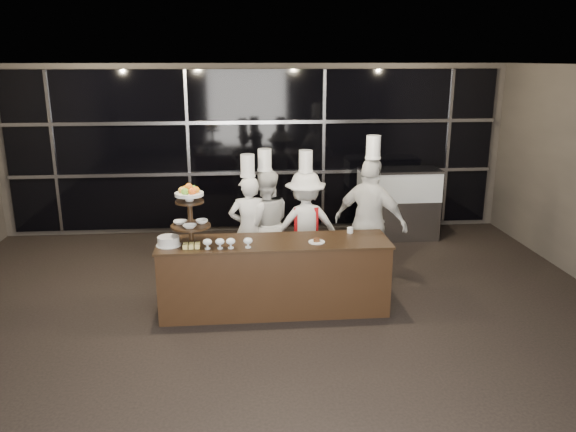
{
  "coord_description": "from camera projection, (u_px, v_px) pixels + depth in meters",
  "views": [
    {
      "loc": [
        -0.34,
        -5.01,
        3.08
      ],
      "look_at": [
        0.28,
        1.81,
        1.15
      ],
      "focal_mm": 35.0,
      "sensor_mm": 36.0,
      "label": 1
    }
  ],
  "objects": [
    {
      "name": "compotes",
      "position": [
        226.0,
        242.0,
        6.59
      ],
      "size": [
        0.59,
        0.11,
        0.12
      ],
      "color": "silver",
      "rests_on": "buffet_counter"
    },
    {
      "name": "chef_b",
      "position": [
        265.0,
        223.0,
        8.03
      ],
      "size": [
        0.82,
        0.67,
        1.87
      ],
      "color": "silver",
      "rests_on": "ground"
    },
    {
      "name": "chef_c",
      "position": [
        305.0,
        224.0,
        8.02
      ],
      "size": [
        1.05,
        0.67,
        1.86
      ],
      "color": "white",
      "rests_on": "ground"
    },
    {
      "name": "pastry_squares",
      "position": [
        191.0,
        246.0,
        6.62
      ],
      "size": [
        0.19,
        0.13,
        0.05
      ],
      "color": "#E3D36F",
      "rests_on": "buffet_counter"
    },
    {
      "name": "chef_a",
      "position": [
        249.0,
        227.0,
        7.86
      ],
      "size": [
        0.59,
        0.42,
        1.83
      ],
      "color": "white",
      "rests_on": "ground"
    },
    {
      "name": "layer_cake",
      "position": [
        168.0,
        241.0,
        6.7
      ],
      "size": [
        0.3,
        0.3,
        0.11
      ],
      "color": "white",
      "rests_on": "buffet_counter"
    },
    {
      "name": "display_case",
      "position": [
        398.0,
        200.0,
        9.81
      ],
      "size": [
        1.38,
        0.6,
        1.24
      ],
      "color": "#A5A5AA",
      "rests_on": "ground"
    },
    {
      "name": "buffet_counter",
      "position": [
        274.0,
        276.0,
        6.99
      ],
      "size": [
        2.84,
        0.74,
        0.92
      ],
      "color": "black",
      "rests_on": "ground"
    },
    {
      "name": "display_stand",
      "position": [
        190.0,
        210.0,
        6.67
      ],
      "size": [
        0.48,
        0.48,
        0.74
      ],
      "color": "black",
      "rests_on": "buffet_counter"
    },
    {
      "name": "small_plate",
      "position": [
        317.0,
        241.0,
        6.81
      ],
      "size": [
        0.2,
        0.2,
        0.05
      ],
      "color": "white",
      "rests_on": "buffet_counter"
    },
    {
      "name": "window_wall",
      "position": [
        257.0,
        150.0,
        9.99
      ],
      "size": [
        8.6,
        0.1,
        2.8
      ],
      "color": "black",
      "rests_on": "ground"
    },
    {
      "name": "chef_d",
      "position": [
        370.0,
        222.0,
        7.68
      ],
      "size": [
        1.11,
        0.99,
        2.1
      ],
      "color": "silver",
      "rests_on": "ground"
    },
    {
      "name": "chef_cup",
      "position": [
        350.0,
        230.0,
        7.19
      ],
      "size": [
        0.08,
        0.08,
        0.07
      ],
      "primitive_type": "cylinder",
      "color": "white",
      "rests_on": "buffet_counter"
    },
    {
      "name": "room",
      "position": [
        276.0,
        233.0,
        5.26
      ],
      "size": [
        10.0,
        10.0,
        10.0
      ],
      "color": "black",
      "rests_on": "ground"
    }
  ]
}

